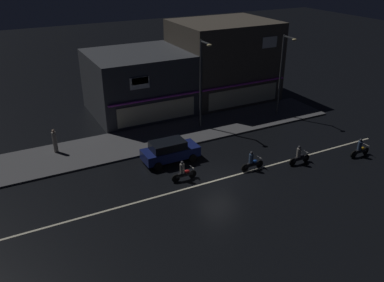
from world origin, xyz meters
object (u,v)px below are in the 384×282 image
object	(u,v)px
motorcycle_opposite_lane	(360,149)
traffic_cone	(179,150)
streetlamp_mid	(282,70)
motorcycle_following	(183,172)
pedestrian_on_sidewalk	(55,142)
motorcycle_trailing_far	(252,162)
motorcycle_lead	(299,156)
streetlamp_west	(202,78)
parked_car_near_kerb	(170,151)

from	to	relation	value
motorcycle_opposite_lane	traffic_cone	world-z (taller)	motorcycle_opposite_lane
streetlamp_mid	motorcycle_following	bearing A→B (deg)	-154.01
pedestrian_on_sidewalk	motorcycle_following	distance (m)	10.90
motorcycle_opposite_lane	motorcycle_trailing_far	world-z (taller)	same
streetlamp_mid	motorcycle_opposite_lane	distance (m)	10.41
motorcycle_following	motorcycle_opposite_lane	size ratio (longest dim) A/B	1.00
motorcycle_following	traffic_cone	world-z (taller)	motorcycle_following
motorcycle_lead	motorcycle_following	size ratio (longest dim) A/B	1.00
motorcycle_opposite_lane	traffic_cone	bearing A→B (deg)	-29.82
streetlamp_west	motorcycle_trailing_far	bearing A→B (deg)	-92.33
streetlamp_west	pedestrian_on_sidewalk	xyz separation A→B (m)	(-12.52, 0.93, -3.62)
streetlamp_mid	motorcycle_opposite_lane	bearing A→B (deg)	-88.33
pedestrian_on_sidewalk	traffic_cone	world-z (taller)	pedestrian_on_sidewalk
streetlamp_mid	pedestrian_on_sidewalk	world-z (taller)	streetlamp_mid
pedestrian_on_sidewalk	motorcycle_trailing_far	size ratio (longest dim) A/B	1.01
pedestrian_on_sidewalk	motorcycle_lead	bearing A→B (deg)	62.10
pedestrian_on_sidewalk	motorcycle_opposite_lane	distance (m)	23.73
streetlamp_west	motorcycle_opposite_lane	world-z (taller)	streetlamp_west
streetlamp_west	streetlamp_mid	bearing A→B (deg)	-5.47
motorcycle_opposite_lane	streetlamp_mid	bearing A→B (deg)	-88.61
parked_car_near_kerb	motorcycle_lead	world-z (taller)	parked_car_near_kerb
motorcycle_lead	motorcycle_opposite_lane	size ratio (longest dim) A/B	1.00
pedestrian_on_sidewalk	motorcycle_trailing_far	world-z (taller)	pedestrian_on_sidewalk
streetlamp_west	motorcycle_lead	size ratio (longest dim) A/B	4.08
motorcycle_following	parked_car_near_kerb	bearing A→B (deg)	85.74
pedestrian_on_sidewalk	motorcycle_lead	xyz separation A→B (m)	(15.85, -10.11, -0.41)
streetlamp_mid	pedestrian_on_sidewalk	bearing A→B (deg)	175.28
streetlamp_west	motorcycle_lead	xyz separation A→B (m)	(3.33, -9.19, -4.03)
pedestrian_on_sidewalk	motorcycle_opposite_lane	bearing A→B (deg)	66.12
pedestrian_on_sidewalk	motorcycle_following	bearing A→B (deg)	45.35
streetlamp_west	motorcycle_following	world-z (taller)	streetlamp_west
streetlamp_mid	motorcycle_following	xyz separation A→B (m)	(-13.46, -6.56, -3.95)
streetlamp_west	parked_car_near_kerb	distance (m)	7.66
motorcycle_lead	parked_car_near_kerb	bearing A→B (deg)	-37.34
pedestrian_on_sidewalk	motorcycle_opposite_lane	size ratio (longest dim) A/B	1.01
traffic_cone	motorcycle_following	bearing A→B (deg)	-111.27
motorcycle_lead	traffic_cone	xyz separation A→B (m)	(-7.24, 5.72, -0.36)
motorcycle_trailing_far	motorcycle_lead	bearing A→B (deg)	-18.55
pedestrian_on_sidewalk	motorcycle_lead	world-z (taller)	pedestrian_on_sidewalk
motorcycle_trailing_far	streetlamp_mid	bearing A→B (deg)	36.91
pedestrian_on_sidewalk	motorcycle_lead	distance (m)	18.80
motorcycle_opposite_lane	traffic_cone	xyz separation A→B (m)	(-12.24, 6.93, -0.36)
traffic_cone	motorcycle_opposite_lane	bearing A→B (deg)	-29.54
motorcycle_opposite_lane	motorcycle_following	bearing A→B (deg)	-12.87
motorcycle_following	traffic_cone	distance (m)	4.16
pedestrian_on_sidewalk	streetlamp_mid	bearing A→B (deg)	89.93
motorcycle_opposite_lane	motorcycle_lead	bearing A→B (deg)	-13.95
streetlamp_west	traffic_cone	distance (m)	6.82
motorcycle_lead	motorcycle_trailing_far	world-z (taller)	same
motorcycle_following	motorcycle_opposite_lane	xyz separation A→B (m)	(13.74, -3.07, 0.00)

